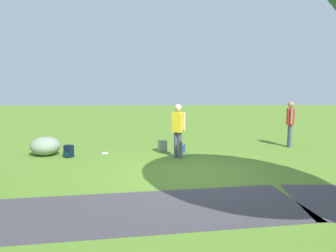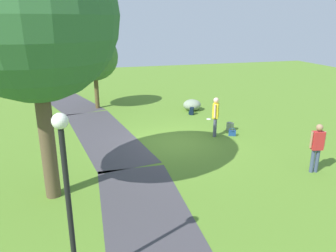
% 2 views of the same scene
% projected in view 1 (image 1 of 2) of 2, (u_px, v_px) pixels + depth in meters
% --- Properties ---
extents(ground_plane, '(48.00, 48.00, 0.00)m').
position_uv_depth(ground_plane, '(193.00, 175.00, 9.78)').
color(ground_plane, '#567F29').
extents(footpath_segment_mid, '(8.26, 3.51, 0.01)m').
position_uv_depth(footpath_segment_mid, '(107.00, 212.00, 7.07)').
color(footpath_segment_mid, '#403D42').
rests_on(footpath_segment_mid, ground).
extents(lawn_boulder, '(1.41, 1.42, 0.63)m').
position_uv_depth(lawn_boulder, '(45.00, 146.00, 12.23)').
color(lawn_boulder, gray).
rests_on(lawn_boulder, ground).
extents(woman_with_handbag, '(0.45, 0.39, 1.77)m').
position_uv_depth(woman_with_handbag, '(178.00, 127.00, 11.69)').
color(woman_with_handbag, '#4C4E62').
rests_on(woman_with_handbag, ground).
extents(man_near_boulder, '(0.31, 0.51, 1.72)m').
position_uv_depth(man_near_boulder, '(290.00, 121.00, 13.56)').
color(man_near_boulder, '#3E4A65').
rests_on(man_near_boulder, ground).
extents(handbag_on_grass, '(0.37, 0.37, 0.31)m').
position_uv_depth(handbag_on_grass, '(182.00, 149.00, 12.59)').
color(handbag_on_grass, navy).
rests_on(handbag_on_grass, ground).
extents(backpack_by_boulder, '(0.34, 0.34, 0.40)m').
position_uv_depth(backpack_by_boulder, '(69.00, 151.00, 11.93)').
color(backpack_by_boulder, black).
rests_on(backpack_by_boulder, ground).
extents(spare_backpack_on_lawn, '(0.34, 0.34, 0.40)m').
position_uv_depth(spare_backpack_on_lawn, '(162.00, 146.00, 12.80)').
color(spare_backpack_on_lawn, gray).
rests_on(spare_backpack_on_lawn, ground).
extents(frisbee_on_grass, '(0.23, 0.23, 0.02)m').
position_uv_depth(frisbee_on_grass, '(105.00, 153.00, 12.53)').
color(frisbee_on_grass, white).
rests_on(frisbee_on_grass, ground).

